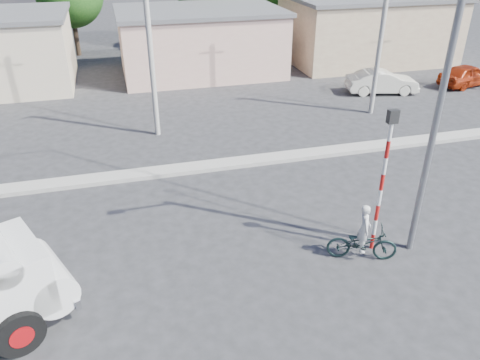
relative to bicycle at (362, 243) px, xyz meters
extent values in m
plane|color=#2A2A2D|center=(-2.63, -1.15, -0.52)|extent=(120.00, 120.00, 0.00)
cube|color=#99968E|center=(-2.63, 6.85, -0.44)|extent=(40.00, 0.80, 0.16)
cylinder|color=black|center=(-8.99, -1.07, 0.03)|extent=(1.13, 0.75, 1.10)
cylinder|color=#B00C11|center=(-8.99, -1.07, 0.03)|extent=(0.64, 0.55, 0.54)
cube|color=silver|center=(-9.33, -0.08, 0.88)|extent=(2.49, 2.61, 1.55)
cylinder|color=silver|center=(-8.56, 0.28, 0.43)|extent=(1.85, 2.32, 1.10)
cube|color=silver|center=(-8.19, 0.44, 0.03)|extent=(1.02, 2.02, 0.28)
imported|color=black|center=(0.00, 0.00, 0.00)|extent=(2.10, 1.34, 1.04)
imported|color=silver|center=(0.00, 0.00, 0.22)|extent=(0.52, 0.63, 1.48)
imported|color=beige|center=(8.56, 13.65, 0.14)|extent=(4.23, 2.21, 1.33)
imported|color=#9F2A0D|center=(14.28, 13.60, 0.13)|extent=(4.10, 2.40, 1.31)
cylinder|color=red|center=(0.57, 0.35, -0.27)|extent=(0.11, 0.11, 0.50)
cylinder|color=white|center=(0.57, 0.35, 0.23)|extent=(0.11, 0.11, 0.50)
cylinder|color=red|center=(0.57, 0.35, 0.73)|extent=(0.11, 0.11, 0.50)
cylinder|color=white|center=(0.57, 0.35, 1.23)|extent=(0.11, 0.11, 0.50)
cylinder|color=red|center=(0.57, 0.35, 1.73)|extent=(0.11, 0.11, 0.50)
cylinder|color=white|center=(0.57, 0.35, 2.23)|extent=(0.11, 0.11, 0.50)
cylinder|color=red|center=(0.57, 0.35, 2.73)|extent=(0.11, 0.11, 0.50)
cylinder|color=white|center=(0.57, 0.35, 3.23)|extent=(0.11, 0.11, 0.50)
cube|color=black|center=(0.57, 0.35, 3.66)|extent=(0.28, 0.18, 0.36)
cylinder|color=slate|center=(1.67, 0.05, 3.98)|extent=(0.18, 0.18, 9.00)
cube|color=#D4A292|center=(-0.63, 20.85, 1.38)|extent=(10.00, 7.00, 3.80)
cube|color=#59595B|center=(-0.63, 20.85, 3.40)|extent=(10.30, 7.30, 0.24)
cube|color=tan|center=(11.37, 20.85, 1.58)|extent=(11.00, 7.00, 4.20)
cylinder|color=#38281E|center=(-8.63, 27.85, 1.21)|extent=(0.36, 0.36, 3.47)
cylinder|color=#38281E|center=(1.37, 26.85, 1.58)|extent=(0.36, 0.36, 4.20)
cylinder|color=#38281E|center=(8.37, 28.85, 1.30)|extent=(0.36, 0.36, 3.64)
cylinder|color=#99968E|center=(-4.63, 10.85, 3.48)|extent=(0.24, 0.24, 8.00)
cylinder|color=#99968E|center=(6.37, 10.85, 3.48)|extent=(0.24, 0.24, 8.00)
camera|label=1|loc=(-6.24, -9.60, 7.95)|focal=35.00mm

